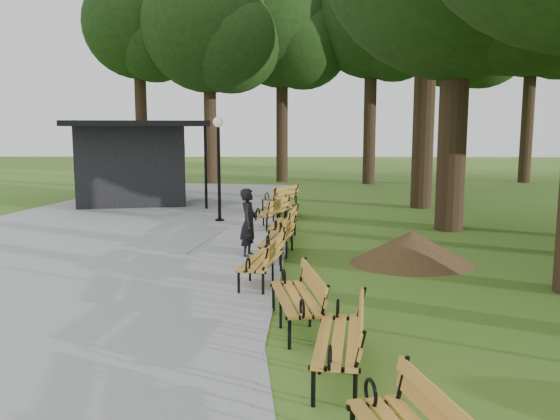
{
  "coord_description": "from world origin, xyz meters",
  "views": [
    {
      "loc": [
        0.21,
        -7.44,
        2.94
      ],
      "look_at": [
        -0.07,
        5.26,
        1.1
      ],
      "focal_mm": 36.82,
      "sensor_mm": 36.0,
      "label": 1
    }
  ],
  "objects_px": {
    "bench_7": "(270,213)",
    "bench_4": "(261,261)",
    "kiosk": "(134,163)",
    "bench_9": "(280,197)",
    "lamp_post": "(219,147)",
    "dirt_mound": "(412,247)",
    "bench_6": "(283,224)",
    "person": "(249,223)",
    "bench_5": "(277,239)",
    "bench_2": "(338,340)",
    "bench_8": "(287,204)",
    "bench_3": "(296,299)"
  },
  "relations": [
    {
      "from": "bench_7",
      "to": "bench_4",
      "type": "bearing_deg",
      "value": 20.11
    },
    {
      "from": "kiosk",
      "to": "bench_9",
      "type": "distance_m",
      "value": 5.92
    },
    {
      "from": "lamp_post",
      "to": "bench_4",
      "type": "relative_size",
      "value": 1.71
    },
    {
      "from": "bench_4",
      "to": "dirt_mound",
      "type": "bearing_deg",
      "value": 127.38
    },
    {
      "from": "dirt_mound",
      "to": "bench_7",
      "type": "bearing_deg",
      "value": 125.77
    },
    {
      "from": "bench_6",
      "to": "dirt_mound",
      "type": "bearing_deg",
      "value": 56.54
    },
    {
      "from": "person",
      "to": "bench_5",
      "type": "relative_size",
      "value": 0.83
    },
    {
      "from": "bench_5",
      "to": "bench_7",
      "type": "distance_m",
      "value": 4.02
    },
    {
      "from": "bench_2",
      "to": "kiosk",
      "type": "bearing_deg",
      "value": -149.29
    },
    {
      "from": "lamp_post",
      "to": "bench_7",
      "type": "height_order",
      "value": "lamp_post"
    },
    {
      "from": "bench_2",
      "to": "bench_8",
      "type": "bearing_deg",
      "value": -169.15
    },
    {
      "from": "dirt_mound",
      "to": "bench_6",
      "type": "height_order",
      "value": "bench_6"
    },
    {
      "from": "kiosk",
      "to": "lamp_post",
      "type": "relative_size",
      "value": 1.56
    },
    {
      "from": "person",
      "to": "bench_8",
      "type": "distance_m",
      "value": 5.87
    },
    {
      "from": "dirt_mound",
      "to": "bench_3",
      "type": "height_order",
      "value": "bench_3"
    },
    {
      "from": "lamp_post",
      "to": "bench_8",
      "type": "xyz_separation_m",
      "value": [
        2.07,
        1.01,
        -1.89
      ]
    },
    {
      "from": "person",
      "to": "bench_6",
      "type": "bearing_deg",
      "value": -10.32
    },
    {
      "from": "lamp_post",
      "to": "bench_6",
      "type": "distance_m",
      "value": 4.03
    },
    {
      "from": "bench_3",
      "to": "bench_5",
      "type": "relative_size",
      "value": 1.0
    },
    {
      "from": "bench_9",
      "to": "kiosk",
      "type": "bearing_deg",
      "value": -75.08
    },
    {
      "from": "bench_3",
      "to": "bench_9",
      "type": "height_order",
      "value": "same"
    },
    {
      "from": "kiosk",
      "to": "bench_8",
      "type": "distance_m",
      "value": 6.84
    },
    {
      "from": "kiosk",
      "to": "bench_3",
      "type": "xyz_separation_m",
      "value": [
        6.15,
        -13.72,
        -1.14
      ]
    },
    {
      "from": "lamp_post",
      "to": "bench_5",
      "type": "height_order",
      "value": "lamp_post"
    },
    {
      "from": "kiosk",
      "to": "bench_9",
      "type": "bearing_deg",
      "value": -25.14
    },
    {
      "from": "bench_8",
      "to": "bench_9",
      "type": "distance_m",
      "value": 1.89
    },
    {
      "from": "dirt_mound",
      "to": "bench_7",
      "type": "xyz_separation_m",
      "value": [
        -3.24,
        4.5,
        0.07
      ]
    },
    {
      "from": "lamp_post",
      "to": "bench_2",
      "type": "height_order",
      "value": "lamp_post"
    },
    {
      "from": "bench_8",
      "to": "bench_6",
      "type": "bearing_deg",
      "value": 0.71
    },
    {
      "from": "bench_5",
      "to": "bench_6",
      "type": "xyz_separation_m",
      "value": [
        0.09,
        1.96,
        0.0
      ]
    },
    {
      "from": "lamp_post",
      "to": "bench_3",
      "type": "relative_size",
      "value": 1.71
    },
    {
      "from": "person",
      "to": "lamp_post",
      "type": "xyz_separation_m",
      "value": [
        -1.28,
        4.8,
        1.54
      ]
    },
    {
      "from": "bench_5",
      "to": "kiosk",
      "type": "bearing_deg",
      "value": -139.32
    },
    {
      "from": "dirt_mound",
      "to": "bench_2",
      "type": "bearing_deg",
      "value": -109.64
    },
    {
      "from": "kiosk",
      "to": "bench_4",
      "type": "xyz_separation_m",
      "value": [
        5.51,
        -11.32,
        -1.14
      ]
    },
    {
      "from": "bench_2",
      "to": "bench_4",
      "type": "xyz_separation_m",
      "value": [
        -1.14,
        4.04,
        0.0
      ]
    },
    {
      "from": "dirt_mound",
      "to": "bench_7",
      "type": "distance_m",
      "value": 5.54
    },
    {
      "from": "kiosk",
      "to": "bench_5",
      "type": "xyz_separation_m",
      "value": [
        5.75,
        -9.18,
        -1.14
      ]
    },
    {
      "from": "bench_5",
      "to": "bench_2",
      "type": "bearing_deg",
      "value": 16.92
    },
    {
      "from": "bench_3",
      "to": "bench_6",
      "type": "bearing_deg",
      "value": 173.31
    },
    {
      "from": "bench_4",
      "to": "bench_8",
      "type": "xyz_separation_m",
      "value": [
        0.39,
        8.05,
        0.0
      ]
    },
    {
      "from": "bench_5",
      "to": "bench_3",
      "type": "bearing_deg",
      "value": 13.67
    },
    {
      "from": "bench_7",
      "to": "kiosk",
      "type": "bearing_deg",
      "value": -114.1
    },
    {
      "from": "lamp_post",
      "to": "bench_5",
      "type": "xyz_separation_m",
      "value": [
        1.92,
        -4.9,
        -1.89
      ]
    },
    {
      "from": "kiosk",
      "to": "bench_4",
      "type": "distance_m",
      "value": 12.65
    },
    {
      "from": "bench_8",
      "to": "bench_9",
      "type": "xyz_separation_m",
      "value": [
        -0.26,
        1.87,
        0.0
      ]
    },
    {
      "from": "person",
      "to": "bench_7",
      "type": "distance_m",
      "value": 3.94
    },
    {
      "from": "bench_3",
      "to": "bench_9",
      "type": "xyz_separation_m",
      "value": [
        -0.5,
        12.32,
        0.0
      ]
    },
    {
      "from": "dirt_mound",
      "to": "bench_4",
      "type": "bearing_deg",
      "value": -152.39
    },
    {
      "from": "bench_8",
      "to": "lamp_post",
      "type": "bearing_deg",
      "value": -62.54
    }
  ]
}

